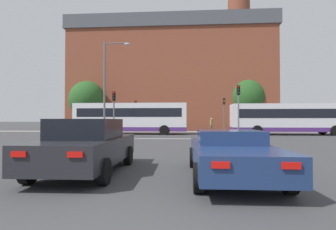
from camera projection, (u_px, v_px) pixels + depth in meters
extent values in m
cube|color=silver|center=(175.00, 139.00, 21.28)|extent=(8.45, 0.30, 0.01)
cube|color=gray|center=(179.00, 132.00, 33.93)|extent=(69.38, 2.50, 0.01)
cube|color=brown|center=(172.00, 84.00, 43.70)|extent=(30.98, 12.25, 15.11)
cube|color=#4C4F56|center=(172.00, 33.00, 43.86)|extent=(31.60, 12.74, 2.05)
cube|color=brown|center=(113.00, 26.00, 46.62)|extent=(0.90, 0.90, 2.12)
cube|color=brown|center=(171.00, 20.00, 43.68)|extent=(0.90, 0.90, 2.12)
cube|color=brown|center=(235.00, 16.00, 42.13)|extent=(0.90, 0.90, 2.12)
cylinder|color=brown|center=(239.00, 13.00, 43.13)|extent=(3.54, 3.54, 4.10)
cube|color=#232328|center=(87.00, 150.00, 7.63)|extent=(2.00, 4.60, 0.69)
cube|color=black|center=(87.00, 129.00, 7.60)|extent=(1.68, 2.09, 0.56)
cylinder|color=black|center=(76.00, 155.00, 9.09)|extent=(0.23, 0.64, 0.64)
cylinder|color=black|center=(128.00, 155.00, 9.00)|extent=(0.23, 0.64, 0.64)
cylinder|color=black|center=(28.00, 171.00, 6.26)|extent=(0.23, 0.64, 0.64)
cylinder|color=black|center=(104.00, 172.00, 6.17)|extent=(0.23, 0.64, 0.64)
cube|color=red|center=(19.00, 154.00, 5.37)|extent=(0.32, 0.06, 0.12)
cube|color=red|center=(75.00, 155.00, 5.31)|extent=(0.32, 0.06, 0.12)
cube|color=navy|center=(230.00, 155.00, 6.96)|extent=(2.00, 4.85, 0.58)
cube|color=navy|center=(230.00, 137.00, 7.09)|extent=(1.69, 1.47, 0.36)
cylinder|color=black|center=(193.00, 157.00, 8.50)|extent=(0.23, 0.64, 0.64)
cylinder|color=black|center=(251.00, 158.00, 8.39)|extent=(0.23, 0.64, 0.64)
cylinder|color=black|center=(199.00, 178.00, 5.51)|extent=(0.23, 0.64, 0.64)
cylinder|color=black|center=(289.00, 179.00, 5.40)|extent=(0.23, 0.64, 0.64)
cube|color=red|center=(221.00, 165.00, 4.57)|extent=(0.32, 0.05, 0.12)
cube|color=red|center=(291.00, 166.00, 4.49)|extent=(0.32, 0.05, 0.12)
cube|color=silver|center=(131.00, 117.00, 28.15)|extent=(11.92, 2.50, 2.95)
cube|color=#4C2870|center=(131.00, 129.00, 28.12)|extent=(11.94, 2.52, 0.44)
cube|color=black|center=(131.00, 113.00, 28.16)|extent=(10.97, 2.53, 0.90)
cylinder|color=black|center=(166.00, 129.00, 29.06)|extent=(1.00, 0.28, 1.00)
cylinder|color=black|center=(164.00, 130.00, 26.67)|extent=(1.00, 0.28, 1.00)
cylinder|color=black|center=(101.00, 129.00, 29.58)|extent=(1.00, 0.28, 1.00)
cylinder|color=black|center=(93.00, 130.00, 27.19)|extent=(1.00, 0.28, 1.00)
cube|color=silver|center=(291.00, 118.00, 26.78)|extent=(11.95, 2.54, 2.82)
cube|color=#4C2870|center=(291.00, 129.00, 26.76)|extent=(11.97, 2.56, 0.44)
cube|color=black|center=(291.00, 114.00, 26.79)|extent=(10.99, 2.57, 0.90)
cylinder|color=black|center=(322.00, 130.00, 27.71)|extent=(1.00, 0.28, 1.00)
cylinder|color=black|center=(335.00, 131.00, 25.28)|extent=(1.00, 0.28, 1.00)
cylinder|color=black|center=(251.00, 129.00, 28.23)|extent=(1.00, 0.28, 1.00)
cylinder|color=black|center=(257.00, 130.00, 25.80)|extent=(1.00, 0.28, 1.00)
cylinder|color=slate|center=(224.00, 118.00, 32.79)|extent=(0.12, 0.12, 3.49)
cube|color=black|center=(224.00, 101.00, 32.83)|extent=(0.26, 0.20, 0.80)
sphere|color=black|center=(224.00, 99.00, 32.70)|extent=(0.17, 0.17, 0.17)
sphere|color=orange|center=(224.00, 101.00, 32.70)|extent=(0.17, 0.17, 0.17)
sphere|color=black|center=(224.00, 103.00, 32.69)|extent=(0.17, 0.17, 0.17)
cylinder|color=slate|center=(136.00, 119.00, 33.74)|extent=(0.12, 0.12, 3.24)
cube|color=black|center=(136.00, 104.00, 33.78)|extent=(0.26, 0.20, 0.80)
sphere|color=red|center=(135.00, 102.00, 33.66)|extent=(0.17, 0.17, 0.17)
sphere|color=black|center=(135.00, 104.00, 33.65)|extent=(0.17, 0.17, 0.17)
sphere|color=black|center=(135.00, 106.00, 33.65)|extent=(0.17, 0.17, 0.17)
cylinder|color=slate|center=(114.00, 119.00, 22.54)|extent=(0.12, 0.12, 3.19)
cube|color=black|center=(114.00, 96.00, 22.57)|extent=(0.26, 0.20, 0.80)
sphere|color=red|center=(113.00, 93.00, 22.45)|extent=(0.17, 0.17, 0.17)
sphere|color=black|center=(113.00, 96.00, 22.44)|extent=(0.17, 0.17, 0.17)
sphere|color=black|center=(113.00, 99.00, 22.44)|extent=(0.17, 0.17, 0.17)
cylinder|color=slate|center=(239.00, 117.00, 21.71)|extent=(0.12, 0.12, 3.63)
cube|color=black|center=(238.00, 90.00, 21.75)|extent=(0.26, 0.20, 0.80)
sphere|color=red|center=(239.00, 87.00, 21.63)|extent=(0.17, 0.17, 0.17)
sphere|color=black|center=(239.00, 90.00, 21.62)|extent=(0.17, 0.17, 0.17)
sphere|color=black|center=(239.00, 93.00, 21.62)|extent=(0.17, 0.17, 0.17)
cylinder|color=slate|center=(104.00, 90.00, 21.61)|extent=(0.16, 0.16, 8.02)
cylinder|color=slate|center=(116.00, 43.00, 21.62)|extent=(1.88, 0.10, 0.10)
ellipsoid|color=#B2B2B7|center=(127.00, 44.00, 21.55)|extent=(0.50, 0.36, 0.22)
cylinder|color=#333851|center=(179.00, 129.00, 33.85)|extent=(0.13, 0.13, 0.76)
cylinder|color=#333851|center=(177.00, 129.00, 33.90)|extent=(0.13, 0.13, 0.76)
cube|color=#232328|center=(178.00, 124.00, 33.89)|extent=(0.44, 0.30, 0.60)
sphere|color=tan|center=(178.00, 120.00, 33.90)|extent=(0.23, 0.23, 0.23)
cylinder|color=brown|center=(212.00, 129.00, 33.51)|extent=(0.13, 0.13, 0.86)
cylinder|color=brown|center=(211.00, 129.00, 33.38)|extent=(0.13, 0.13, 0.86)
cube|color=olive|center=(211.00, 123.00, 33.46)|extent=(0.42, 0.45, 0.68)
sphere|color=tan|center=(211.00, 119.00, 33.46)|extent=(0.26, 0.26, 0.26)
cylinder|color=#4C3823|center=(246.00, 122.00, 38.48)|extent=(0.36, 0.36, 2.40)
ellipsoid|color=#285623|center=(246.00, 97.00, 38.55)|extent=(5.75, 5.75, 6.04)
cylinder|color=#4C3823|center=(87.00, 122.00, 36.78)|extent=(0.36, 0.36, 2.34)
ellipsoid|color=#285623|center=(87.00, 99.00, 36.84)|extent=(4.91, 4.91, 5.16)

